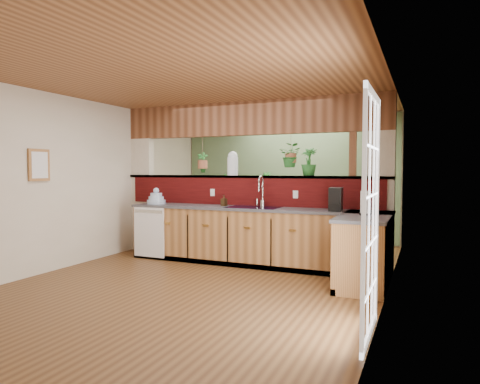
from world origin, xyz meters
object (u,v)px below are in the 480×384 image
at_px(dish_stack, 156,199).
at_px(glass_jar, 233,163).
at_px(coffee_maker, 336,200).
at_px(shelving_console, 244,215).
at_px(faucet, 261,190).
at_px(soap_dispenser, 224,201).
at_px(paper_towel, 365,203).

xyz_separation_m(dish_stack, glass_jar, (1.26, 0.40, 0.61)).
bearing_deg(dish_stack, glass_jar, 17.84).
bearing_deg(coffee_maker, dish_stack, 175.23).
xyz_separation_m(coffee_maker, shelving_console, (-2.40, 2.33, -0.55)).
bearing_deg(faucet, soap_dispenser, -169.36).
relative_size(faucet, glass_jar, 1.23).
bearing_deg(soap_dispenser, coffee_maker, -3.10).
bearing_deg(glass_jar, paper_towel, -19.71).
bearing_deg(glass_jar, coffee_maker, -13.46).
distance_m(dish_stack, shelving_console, 2.45).
bearing_deg(faucet, paper_towel, -19.46).
xyz_separation_m(dish_stack, soap_dispenser, (1.25, 0.07, 0.00)).
height_order(faucet, shelving_console, faucet).
distance_m(paper_towel, shelving_console, 3.98).
height_order(paper_towel, glass_jar, glass_jar).
distance_m(dish_stack, glass_jar, 1.45).
bearing_deg(paper_towel, faucet, 160.54).
bearing_deg(coffee_maker, soap_dispenser, 172.66).
bearing_deg(paper_towel, shelving_console, 136.51).
xyz_separation_m(faucet, coffee_maker, (1.21, -0.21, -0.11)).
height_order(dish_stack, shelving_console, dish_stack).
bearing_deg(soap_dispenser, glass_jar, 89.77).
distance_m(dish_stack, coffee_maker, 3.06).
height_order(soap_dispenser, paper_towel, paper_towel).
xyz_separation_m(soap_dispenser, coffee_maker, (1.81, -0.10, 0.06)).
relative_size(paper_towel, glass_jar, 0.83).
bearing_deg(soap_dispenser, dish_stack, -176.82).
xyz_separation_m(faucet, dish_stack, (-1.85, -0.18, -0.18)).
bearing_deg(dish_stack, coffee_maker, -0.53).
height_order(dish_stack, paper_towel, paper_towel).
xyz_separation_m(paper_towel, glass_jar, (-2.26, 0.81, 0.54)).
height_order(coffee_maker, paper_towel, paper_towel).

